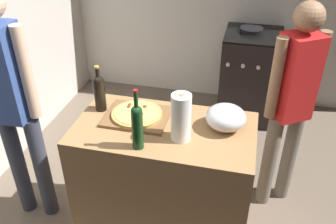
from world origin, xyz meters
TOP-DOWN VIEW (x-y plane):
  - ground_plane at (0.00, 1.33)m, footprint 3.82×3.26m
  - counter at (-0.08, 0.56)m, footprint 1.12×0.62m
  - cutting_board at (-0.27, 0.63)m, footprint 0.40×0.32m
  - pizza at (-0.27, 0.63)m, footprint 0.32×0.32m
  - mixing_bowl at (0.29, 0.65)m, footprint 0.24×0.24m
  - paper_towel_roll at (0.05, 0.48)m, footprint 0.12×0.12m
  - wine_bottle_dark at (-0.53, 0.67)m, footprint 0.07×0.07m
  - wine_bottle_green at (-0.17, 0.34)m, footprint 0.06×0.06m
  - stove at (0.40, 2.31)m, footprint 0.57×0.61m
  - person_in_stripes at (-1.07, 0.52)m, footprint 0.37×0.21m
  - person_in_red at (0.70, 1.08)m, footprint 0.35×0.30m

SIDE VIEW (x-z plane):
  - ground_plane at x=0.00m, z-range -0.02..0.00m
  - counter at x=-0.08m, z-range 0.00..0.91m
  - stove at x=0.40m, z-range -0.02..0.95m
  - cutting_board at x=-0.27m, z-range 0.91..0.93m
  - person_in_red at x=0.70m, z-range 0.12..1.72m
  - pizza at x=-0.27m, z-range 0.93..0.95m
  - mixing_bowl at x=0.29m, z-range 0.91..1.06m
  - person_in_stripes at x=-1.07m, z-range 0.13..1.86m
  - wine_bottle_dark at x=-0.53m, z-range 0.89..1.20m
  - paper_towel_roll at x=0.05m, z-range 0.91..1.20m
  - wine_bottle_green at x=-0.17m, z-range 0.88..1.25m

